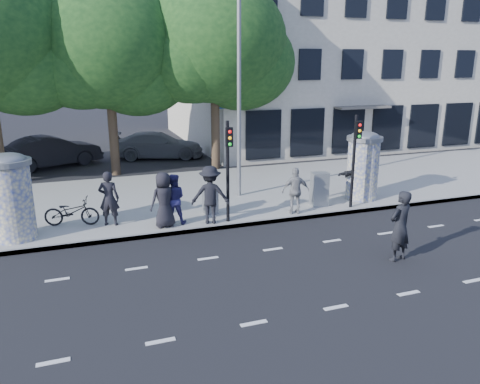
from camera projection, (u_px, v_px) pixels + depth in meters
name	position (u px, v px, depth m)	size (l,w,h in m)	color
ground	(294.00, 268.00, 12.61)	(120.00, 120.00, 0.00)	black
sidewalk	(215.00, 194.00, 19.39)	(40.00, 8.00, 0.15)	gray
curb	(248.00, 224.00, 15.81)	(40.00, 0.10, 0.16)	slate
lane_dash_near	(336.00, 307.00, 10.61)	(32.00, 0.12, 0.01)	silver
lane_dash_far	(273.00, 249.00, 13.88)	(32.00, 0.12, 0.01)	silver
ad_column_left	(11.00, 195.00, 13.96)	(1.36, 1.36, 2.65)	beige
ad_column_right	(363.00, 164.00, 18.13)	(1.36, 1.36, 2.65)	beige
traffic_pole_near	(228.00, 161.00, 15.25)	(0.22, 0.31, 3.40)	black
traffic_pole_far	(355.00, 152.00, 16.79)	(0.22, 0.31, 3.40)	black
street_lamp	(240.00, 77.00, 17.58)	(0.25, 0.93, 8.00)	slate
tree_near_left	(107.00, 46.00, 21.36)	(6.80, 6.80, 8.97)	#38281C
tree_center	(214.00, 41.00, 22.54)	(7.00, 7.00, 9.30)	#38281C
building	(326.00, 52.00, 32.97)	(20.30, 15.85, 12.00)	#ADA691
ped_a	(164.00, 200.00, 15.11)	(0.89, 0.58, 1.83)	black
ped_b	(109.00, 198.00, 15.26)	(0.67, 0.44, 1.83)	black
ped_c	(173.00, 199.00, 15.43)	(0.82, 0.64, 1.69)	navy
ped_d	(210.00, 195.00, 15.45)	(1.26, 0.72, 1.95)	black
ped_e	(296.00, 191.00, 16.45)	(0.98, 0.56, 1.67)	gray
ped_f	(360.00, 176.00, 18.05)	(1.76, 0.63, 1.90)	black
man_road	(400.00, 226.00, 12.88)	(0.74, 0.48, 2.02)	black
bicycle	(72.00, 212.00, 15.35)	(1.78, 0.62, 0.93)	black
cabinet_left	(210.00, 200.00, 16.53)	(0.49, 0.36, 1.03)	gray
cabinet_right	(319.00, 189.00, 17.42)	(0.61, 0.44, 1.27)	gray
car_mid	(52.00, 151.00, 24.45)	(4.96, 1.73, 1.64)	black
car_right	(158.00, 145.00, 26.78)	(5.06, 2.06, 1.47)	slate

